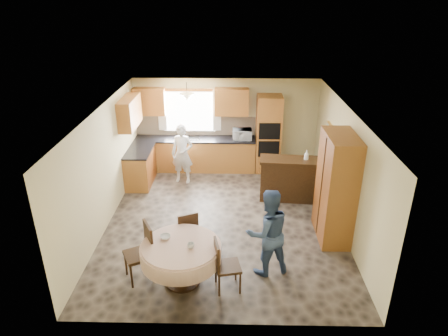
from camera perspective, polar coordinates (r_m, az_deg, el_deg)
floor at (r=8.89m, az=-0.04°, el=-7.41°), size 5.00×6.00×0.01m
ceiling at (r=7.86m, az=-0.05°, el=8.27°), size 5.00×6.00×0.01m
wall_back at (r=11.10m, az=0.31°, el=6.36°), size 5.00×0.02×2.50m
wall_front at (r=5.70m, az=-0.74°, el=-12.60°), size 5.00×0.02×2.50m
wall_left at (r=8.71m, az=-16.71°, el=0.10°), size 0.02×6.00×2.50m
wall_right at (r=8.62m, az=16.82°, el=-0.20°), size 0.02×6.00×2.50m
window at (r=11.04m, az=-4.94°, el=8.07°), size 1.40×0.03×1.10m
curtain_left at (r=11.08m, az=-8.88°, el=8.20°), size 0.22×0.02×1.15m
curtain_right at (r=10.92m, az=-1.02°, el=8.25°), size 0.22×0.02×1.15m
base_cab_back at (r=11.14m, az=-4.11°, el=1.93°), size 3.30×0.60×0.88m
counter_back at (r=10.98m, az=-4.18°, el=4.15°), size 3.30×0.64×0.04m
base_cab_left at (r=10.54m, az=-11.86°, el=0.09°), size 0.60×1.20×0.88m
counter_left at (r=10.36m, az=-12.08°, el=2.41°), size 0.64×1.20×0.04m
backsplash at (r=11.16m, az=-4.09°, el=6.02°), size 3.30×0.02×0.55m
wall_cab_left at (r=10.98m, az=-10.61°, el=9.34°), size 0.85×0.33×0.72m
wall_cab_right at (r=10.75m, az=1.11°, el=9.43°), size 0.90×0.33×0.72m
wall_cab_side at (r=10.07m, az=-13.33°, el=7.74°), size 0.33×1.20×0.72m
oven_tower at (r=10.91m, az=6.35°, el=4.83°), size 0.66×0.62×2.12m
oven_upper at (r=10.55m, az=6.53°, el=5.23°), size 0.56×0.01×0.45m
oven_lower at (r=10.72m, az=6.41°, el=2.70°), size 0.56×0.01×0.45m
pendant at (r=10.44m, az=-5.31°, el=10.07°), size 0.36×0.36×0.18m
sideboard at (r=9.65m, az=9.10°, el=-1.73°), size 1.40×0.68×0.97m
space_heater at (r=9.15m, az=13.96°, el=-5.33°), size 0.39×0.28×0.52m
cupboard at (r=8.13m, az=15.72°, el=-2.76°), size 0.57×1.15×2.19m
dining_table at (r=6.90m, az=-6.17°, el=-12.01°), size 1.36×1.36×0.78m
chair_left at (r=7.14m, az=-11.54°, el=-11.30°), size 0.61×0.61×1.04m
chair_back at (r=7.61m, az=-5.31°, el=-8.92°), size 0.53×0.53×0.93m
chair_right at (r=6.78m, az=-0.11°, el=-13.43°), size 0.48×0.48×0.95m
framed_picture at (r=9.75m, az=14.85°, el=4.84°), size 0.06×0.54×0.45m
microwave at (r=10.83m, az=2.62°, el=4.82°), size 0.52×0.36×0.28m
person_sink at (r=10.32m, az=-5.98°, el=2.02°), size 0.63×0.47×1.56m
person_dining at (r=7.03m, az=6.25°, el=-9.16°), size 0.94×0.83×1.63m
bowl_sideboard at (r=9.38m, az=6.60°, el=1.09°), size 0.26×0.26×0.05m
bottle_sideboard at (r=9.46m, az=11.68°, el=1.68°), size 0.13×0.13×0.28m
cup_table at (r=6.68m, az=-4.75°, el=-10.99°), size 0.14×0.14×0.09m
bowl_table at (r=6.97m, az=-8.40°, el=-9.73°), size 0.24×0.24×0.06m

